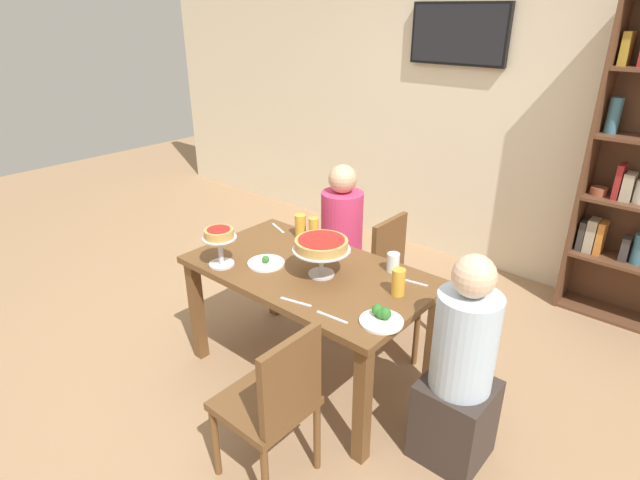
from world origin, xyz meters
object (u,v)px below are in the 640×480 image
chair_far_right (401,277)px  cutlery_fork_near (296,302)px  water_glass_clear_near (393,262)px  diner_head_east (460,377)px  television (459,34)px  beer_glass_amber_tall (314,230)px  diner_far_left (341,252)px  cutlery_fork_far (339,249)px  cutlery_spare_fork (332,317)px  personal_pizza_stand (219,239)px  dining_table (309,284)px  cutlery_knife_far (278,228)px  beer_glass_amber_spare (300,226)px  salad_plate_far_diner (266,263)px  chair_near_right (275,401)px  beer_glass_amber_short (398,282)px  salad_plate_near_diner (381,317)px  deep_dish_pizza_stand (321,246)px  cutlery_knife_near (412,282)px

chair_far_right → cutlery_fork_near: 1.03m
chair_far_right → water_glass_clear_near: chair_far_right is taller
chair_far_right → diner_head_east: bearing=48.2°
television → beer_glass_amber_tall: television is taller
beer_glass_amber_tall → diner_far_left: bearing=101.5°
cutlery_fork_far → cutlery_spare_fork: bearing=126.3°
cutlery_fork_near → personal_pizza_stand: bearing=164.8°
beer_glass_amber_tall → cutlery_fork_far: (0.20, 0.01, -0.08)m
diner_far_left → dining_table: bearing=24.1°
cutlery_knife_far → cutlery_spare_fork: 1.17m
personal_pizza_stand → beer_glass_amber_spare: (0.07, 0.61, -0.09)m
cutlery_fork_near → cutlery_spare_fork: 0.23m
cutlery_fork_near → beer_glass_amber_tall: bearing=111.3°
water_glass_clear_near → salad_plate_far_diner: bearing=-145.6°
dining_table → water_glass_clear_near: water_glass_clear_near is taller
chair_near_right → beer_glass_amber_short: 0.88m
water_glass_clear_near → cutlery_spare_fork: 0.61m
television → salad_plate_near_diner: bearing=-68.6°
dining_table → salad_plate_far_diner: 0.29m
chair_near_right → cutlery_spare_fork: 0.48m
television → salad_plate_far_diner: 2.52m
salad_plate_near_diner → salad_plate_far_diner: size_ratio=0.98×
salad_plate_far_diner → beer_glass_amber_short: bearing=15.3°
cutlery_knife_far → cutlery_spare_fork: same height
beer_glass_amber_tall → cutlery_knife_far: (-0.32, -0.00, -0.08)m
diner_head_east → salad_plate_near_diner: 0.48m
deep_dish_pizza_stand → cutlery_fork_near: size_ratio=1.81×
salad_plate_far_diner → personal_pizza_stand: bearing=-137.6°
diner_head_east → cutlery_knife_near: 0.58m
cutlery_spare_fork → chair_near_right: bearing=-96.3°
diner_head_east → beer_glass_amber_short: bearing=-13.4°
cutlery_fork_near → cutlery_knife_near: bearing=46.0°
beer_glass_amber_tall → beer_glass_amber_spare: beer_glass_amber_tall is taller
chair_far_right → deep_dish_pizza_stand: size_ratio=2.66×
salad_plate_far_diner → cutlery_fork_near: 0.47m
diner_head_east → deep_dish_pizza_stand: bearing=-0.5°
salad_plate_near_diner → beer_glass_amber_spare: (-0.98, 0.49, 0.05)m
diner_far_left → deep_dish_pizza_stand: (0.42, -0.72, 0.43)m
cutlery_knife_near → beer_glass_amber_short: bearing=83.7°
dining_table → cutlery_fork_far: size_ratio=8.00×
diner_head_east → cutlery_knife_near: diner_head_east is taller
television → cutlery_fork_near: size_ratio=4.63×
salad_plate_far_diner → cutlery_knife_far: size_ratio=1.22×
deep_dish_pizza_stand → water_glass_clear_near: bearing=47.3°
dining_table → diner_head_east: diner_head_east is taller
dining_table → salad_plate_near_diner: salad_plate_near_diner is taller
diner_head_east → beer_glass_amber_short: 0.56m
diner_head_east → salad_plate_far_diner: 1.26m
diner_head_east → cutlery_fork_far: 1.11m
dining_table → beer_glass_amber_tall: 0.43m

